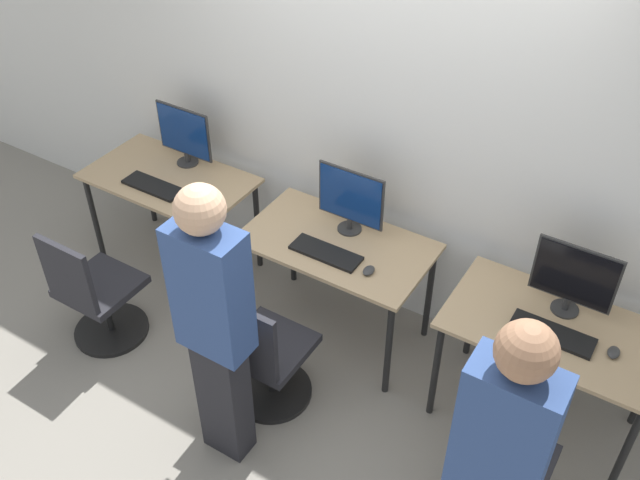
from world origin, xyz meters
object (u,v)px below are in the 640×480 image
Objects in this scene: monitor_left at (184,134)px; person_right at (496,464)px; monitor_center at (351,199)px; keyboard_center at (326,253)px; person_center at (215,322)px; keyboard_left at (153,186)px; keyboard_right at (552,334)px; mouse_right at (614,352)px; office_chair_right at (498,476)px; mouse_center at (369,271)px; office_chair_left at (96,297)px; monitor_right at (574,278)px; office_chair_center at (264,359)px; mouse_left at (185,199)px.

person_right is at bearing -25.49° from monitor_left.
monitor_left is 1.32m from monitor_center.
person_center is (-0.05, -0.94, 0.21)m from keyboard_center.
monitor_center is at bearing 90.00° from keyboard_center.
keyboard_right is (2.64, 0.08, 0.00)m from keyboard_left.
keyboard_left is 2.95m from mouse_right.
keyboard_center is 1.00× the size of keyboard_right.
person_center is at bearing -93.21° from keyboard_center.
office_chair_right is at bearing 14.11° from person_center.
person_center is at bearing -143.93° from keyboard_right.
monitor_center is 4.80× the size of mouse_center.
office_chair_left is 1.36m from person_center.
monitor_right is 0.50× the size of office_chair_right.
mouse_right is at bearing -6.54° from monitor_center.
office_chair_left is 1.71m from monitor_center.
office_chair_right is at bearing -32.73° from monitor_center.
mouse_center and mouse_right have the same top height.
office_chair_left is at bearing -173.24° from office_chair_center.
keyboard_center is (0.00, -0.28, -0.22)m from monitor_center.
monitor_right is at bearing 0.11° from monitor_center.
keyboard_center is at bearing 84.33° from office_chair_center.
office_chair_right is at bearing -23.59° from keyboard_center.
office_chair_center reaches higher than mouse_right.
monitor_left is 4.80× the size of mouse_right.
monitor_left is 0.25× the size of person_right.
monitor_center is at bearing 86.17° from office_chair_center.
person_center is (1.19, -0.23, 0.62)m from office_chair_left.
office_chair_left is (0.08, -1.05, -0.62)m from monitor_left.
person_right is (1.38, -1.23, -0.03)m from monitor_center.
keyboard_center is 0.29m from mouse_center.
person_center is 1.43m from person_right.
keyboard_left is at bearing 178.06° from mouse_left.
mouse_left is 0.21× the size of keyboard_center.
office_chair_right is 0.51× the size of person_right.
mouse_right is (0.30, 0.03, 0.01)m from keyboard_right.
mouse_left is at bearing -179.31° from mouse_center.
mouse_left is at bearing -177.44° from mouse_right.
office_chair_right is at bearing -0.59° from office_chair_center.
monitor_right is at bearing 15.80° from mouse_center.
keyboard_left is 0.49× the size of office_chair_right.
mouse_right is (1.62, -0.19, -0.21)m from monitor_center.
person_right reaches higher than mouse_right.
office_chair_center is at bearing 165.15° from person_right.
mouse_left is 0.05× the size of person_right.
keyboard_left is at bearing 160.88° from person_right.
keyboard_right is at bearing 2.67° from keyboard_center.
person_center is (0.00, -0.37, 0.62)m from office_chair_center.
mouse_left is at bearing 150.90° from office_chair_center.
office_chair_right is (2.67, -0.92, -0.62)m from monitor_left.
monitor_center is (1.24, 0.99, 0.62)m from office_chair_left.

